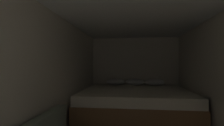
% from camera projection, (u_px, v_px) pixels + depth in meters
% --- Properties ---
extents(wall_back, '(2.51, 0.05, 2.08)m').
position_uv_depth(wall_back, '(135.00, 74.00, 4.88)').
color(wall_back, beige).
rests_on(wall_back, ground).
extents(wall_left, '(0.05, 5.21, 2.08)m').
position_uv_depth(wall_left, '(49.00, 84.00, 2.41)').
color(wall_left, beige).
rests_on(wall_left, ground).
extents(ceiling_slab, '(2.51, 5.21, 0.05)m').
position_uv_depth(ceiling_slab, '(137.00, 5.00, 2.28)').
color(ceiling_slab, white).
rests_on(ceiling_slab, wall_left).
extents(bed, '(2.29, 2.01, 0.94)m').
position_uv_depth(bed, '(135.00, 106.00, 3.82)').
color(bed, brown).
rests_on(bed, ground).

